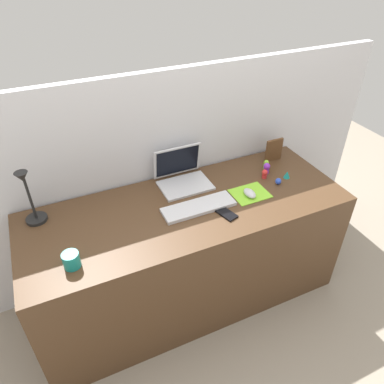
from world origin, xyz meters
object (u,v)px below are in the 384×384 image
at_px(mouse, 250,193).
at_px(coffee_mug, 71,260).
at_px(cell_phone, 226,213).
at_px(toy_figurine_purple, 267,168).
at_px(picture_frame, 274,150).
at_px(toy_figurine_teal, 287,175).
at_px(toy_figurine_red, 265,174).
at_px(keyboard, 199,207).
at_px(desk_lamp, 30,199).
at_px(toy_figurine_lime, 266,164).
at_px(laptop, 182,174).
at_px(toy_figurine_blue, 278,181).

relative_size(mouse, coffee_mug, 1.24).
relative_size(cell_phone, toy_figurine_purple, 1.81).
height_order(picture_frame, toy_figurine_teal, picture_frame).
relative_size(picture_frame, coffee_mug, 1.93).
xyz_separation_m(coffee_mug, toy_figurine_purple, (1.25, 0.29, 0.00)).
bearing_deg(toy_figurine_red, coffee_mug, -168.44).
distance_m(keyboard, coffee_mug, 0.72).
height_order(desk_lamp, picture_frame, desk_lamp).
xyz_separation_m(keyboard, toy_figurine_teal, (0.63, 0.05, 0.01)).
distance_m(keyboard, toy_figurine_teal, 0.63).
bearing_deg(toy_figurine_lime, coffee_mug, -165.21).
bearing_deg(laptop, toy_figurine_lime, -8.30).
relative_size(toy_figurine_teal, toy_figurine_blue, 1.12).
xyz_separation_m(keyboard, toy_figurine_red, (0.50, 0.10, 0.02)).
height_order(coffee_mug, toy_figurine_teal, coffee_mug).
height_order(toy_figurine_teal, toy_figurine_red, toy_figurine_red).
height_order(mouse, coffee_mug, coffee_mug).
bearing_deg(toy_figurine_purple, coffee_mug, -166.97).
xyz_separation_m(laptop, toy_figurine_purple, (0.52, -0.13, -0.02)).
bearing_deg(laptop, coffee_mug, -150.03).
relative_size(mouse, toy_figurine_blue, 2.43).
xyz_separation_m(cell_phone, picture_frame, (0.56, 0.37, 0.07)).
distance_m(keyboard, cell_phone, 0.15).
relative_size(keyboard, picture_frame, 2.73).
bearing_deg(toy_figurine_blue, toy_figurine_red, 112.83).
relative_size(toy_figurine_purple, toy_figurine_blue, 1.79).
distance_m(desk_lamp, toy_figurine_red, 1.33).
bearing_deg(coffee_mug, desk_lamp, 106.85).
height_order(keyboard, toy_figurine_teal, toy_figurine_teal).
distance_m(laptop, toy_figurine_teal, 0.65).
distance_m(keyboard, toy_figurine_blue, 0.54).
distance_m(toy_figurine_teal, toy_figurine_blue, 0.10).
height_order(keyboard, desk_lamp, desk_lamp).
bearing_deg(mouse, toy_figurine_lime, 40.13).
distance_m(coffee_mug, toy_figurine_purple, 1.28).
bearing_deg(cell_phone, toy_figurine_lime, 16.98).
relative_size(toy_figurine_teal, toy_figurine_purple, 0.62).
bearing_deg(desk_lamp, coffee_mug, -73.15).
xyz_separation_m(mouse, desk_lamp, (-1.14, 0.26, 0.14)).
bearing_deg(mouse, toy_figurine_purple, 36.49).
relative_size(picture_frame, toy_figurine_red, 2.57).
bearing_deg(coffee_mug, keyboard, 11.40).
relative_size(mouse, toy_figurine_teal, 2.17).
distance_m(laptop, coffee_mug, 0.84).
xyz_separation_m(cell_phone, toy_figurine_purple, (0.43, 0.25, 0.03)).
bearing_deg(keyboard, toy_figurine_teal, 4.46).
bearing_deg(toy_figurine_lime, laptop, 171.70).
xyz_separation_m(desk_lamp, picture_frame, (1.49, 0.02, -0.08)).
bearing_deg(picture_frame, coffee_mug, -163.57).
bearing_deg(cell_phone, picture_frame, 17.18).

